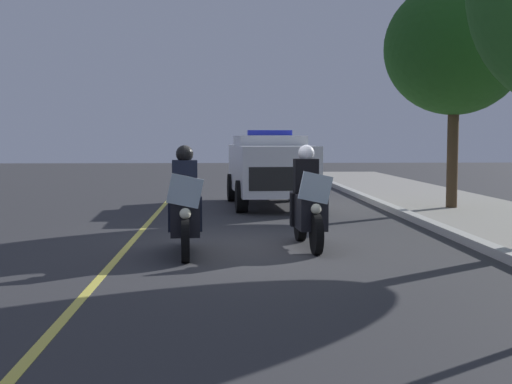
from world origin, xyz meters
The scene contains 7 objects.
ground_plane centered at (0.00, 0.00, 0.00)m, with size 80.00×80.00×0.00m, color #333335.
curb_strip centered at (0.00, 3.66, 0.07)m, with size 48.00×0.24×0.15m, color #B7B5AD.
lane_stripe_center centered at (0.00, -2.19, 0.00)m, with size 48.00×0.12×0.01m, color #E0D14C.
police_motorcycle_lead_left centered at (0.66, -1.17, 0.70)m, with size 2.14×0.60×1.72m.
police_motorcycle_lead_right centered at (0.08, 0.85, 0.70)m, with size 2.14×0.60×1.72m.
police_suv centered at (-6.97, 0.70, 1.07)m, with size 5.00×2.30×2.05m.
tree_far_back centered at (-5.40, 5.16, 4.04)m, with size 3.48×3.48×5.60m.
Camera 1 is at (11.42, -0.57, 1.82)m, focal length 47.97 mm.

